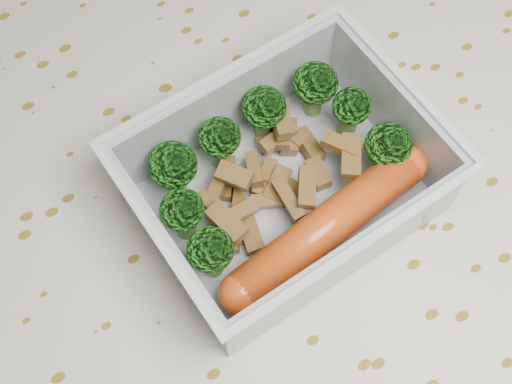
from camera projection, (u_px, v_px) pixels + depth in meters
dining_table at (254, 263)px, 0.58m from camera, size 1.40×0.90×0.75m
tablecloth at (254, 240)px, 0.53m from camera, size 1.46×0.96×0.19m
lunch_container at (285, 185)px, 0.48m from camera, size 0.21×0.17×0.07m
broccoli_florets at (264, 150)px, 0.48m from camera, size 0.17×0.11×0.05m
meat_pile at (270, 179)px, 0.49m from camera, size 0.13×0.09×0.03m
sausage at (327, 227)px, 0.47m from camera, size 0.17×0.05×0.03m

